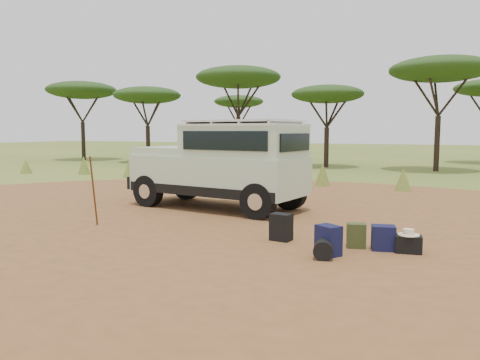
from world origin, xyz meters
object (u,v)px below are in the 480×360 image
at_px(backpack_navy, 328,240).
at_px(duffel_navy, 383,238).
at_px(backpack_olive, 356,236).
at_px(backpack_black, 281,227).
at_px(walking_staff, 94,191).
at_px(hard_case, 408,244).
at_px(safari_vehicle, 222,166).

xyz_separation_m(backpack_navy, duffel_navy, (0.83, 0.73, -0.04)).
xyz_separation_m(backpack_olive, duffel_navy, (0.48, 0.01, -0.00)).
bearing_deg(backpack_navy, backpack_black, 179.64).
relative_size(walking_staff, hard_case, 3.66).
relative_size(safari_vehicle, walking_staff, 3.19).
distance_m(backpack_navy, duffel_navy, 1.10).
height_order(walking_staff, backpack_black, walking_staff).
bearing_deg(backpack_black, hard_case, 8.91).
height_order(walking_staff, backpack_navy, walking_staff).
bearing_deg(backpack_olive, duffel_navy, -14.51).
distance_m(backpack_navy, hard_case, 1.45).
relative_size(safari_vehicle, hard_case, 11.68).
xyz_separation_m(duffel_navy, hard_case, (0.42, 0.01, -0.07)).
height_order(backpack_black, backpack_olive, backpack_black).
xyz_separation_m(backpack_black, backpack_olive, (1.44, -0.00, -0.04)).
relative_size(walking_staff, backpack_olive, 3.58).
bearing_deg(safari_vehicle, walking_staff, -105.71).
bearing_deg(safari_vehicle, backpack_navy, -35.12).
relative_size(backpack_navy, backpack_olive, 1.15).
xyz_separation_m(backpack_navy, backpack_olive, (0.35, 0.72, -0.04)).
height_order(backpack_navy, duffel_navy, backpack_navy).
distance_m(safari_vehicle, backpack_olive, 5.18).
bearing_deg(walking_staff, backpack_black, -20.32).
distance_m(backpack_olive, duffel_navy, 0.48).
bearing_deg(backpack_black, walking_staff, -166.65).
bearing_deg(duffel_navy, backpack_olive, 169.02).
relative_size(backpack_olive, duffel_navy, 1.01).
distance_m(backpack_black, duffel_navy, 1.92).
height_order(backpack_navy, hard_case, backpack_navy).
distance_m(safari_vehicle, backpack_navy, 5.37).
distance_m(walking_staff, backpack_navy, 5.39).
bearing_deg(backpack_navy, walking_staff, -150.73).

